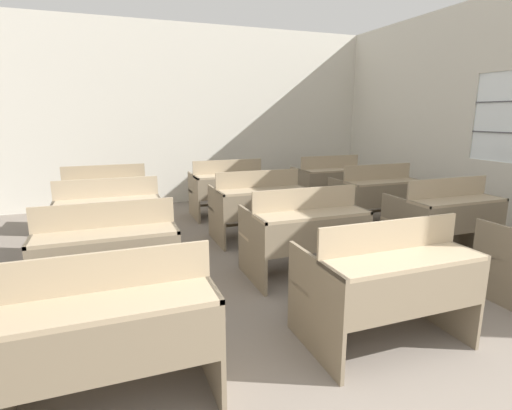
{
  "coord_description": "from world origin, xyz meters",
  "views": [
    {
      "loc": [
        -1.58,
        -0.77,
        1.61
      ],
      "look_at": [
        -0.27,
        2.71,
        0.76
      ],
      "focal_mm": 28.0,
      "sensor_mm": 36.0,
      "label": 1
    }
  ],
  "objects_px": {
    "bench_front_left": "(110,329)",
    "bench_back_left": "(106,196)",
    "bench_third_right": "(376,195)",
    "bench_third_left": "(109,217)",
    "bench_third_center": "(258,205)",
    "bench_second_center": "(304,231)",
    "bench_front_center": "(386,281)",
    "bench_back_center": "(228,188)",
    "bench_second_right": "(444,216)",
    "bench_back_right": "(329,181)",
    "bench_second_left": "(108,253)"
  },
  "relations": [
    {
      "from": "bench_front_left",
      "to": "bench_back_left",
      "type": "relative_size",
      "value": 1.0
    },
    {
      "from": "bench_front_left",
      "to": "bench_third_right",
      "type": "xyz_separation_m",
      "value": [
        3.67,
        2.58,
        0.0
      ]
    },
    {
      "from": "bench_third_left",
      "to": "bench_third_center",
      "type": "bearing_deg",
      "value": -0.07
    },
    {
      "from": "bench_third_center",
      "to": "bench_third_left",
      "type": "bearing_deg",
      "value": 179.93
    },
    {
      "from": "bench_second_center",
      "to": "bench_third_right",
      "type": "bearing_deg",
      "value": 35.33
    },
    {
      "from": "bench_front_center",
      "to": "bench_third_left",
      "type": "relative_size",
      "value": 1.0
    },
    {
      "from": "bench_front_center",
      "to": "bench_back_left",
      "type": "xyz_separation_m",
      "value": [
        -1.83,
        3.89,
        0.0
      ]
    },
    {
      "from": "bench_back_center",
      "to": "bench_second_right",
      "type": "bearing_deg",
      "value": -55.45
    },
    {
      "from": "bench_second_right",
      "to": "bench_back_left",
      "type": "bearing_deg",
      "value": 144.35
    },
    {
      "from": "bench_front_left",
      "to": "bench_back_right",
      "type": "bearing_deg",
      "value": 46.66
    },
    {
      "from": "bench_front_center",
      "to": "bench_third_right",
      "type": "distance_m",
      "value": 3.18
    },
    {
      "from": "bench_second_center",
      "to": "bench_second_left",
      "type": "bearing_deg",
      "value": -179.97
    },
    {
      "from": "bench_second_right",
      "to": "bench_third_right",
      "type": "xyz_separation_m",
      "value": [
        0.04,
        1.31,
        0.0
      ]
    },
    {
      "from": "bench_second_center",
      "to": "bench_third_left",
      "type": "relative_size",
      "value": 1.0
    },
    {
      "from": "bench_front_center",
      "to": "bench_second_right",
      "type": "bearing_deg",
      "value": 35.12
    },
    {
      "from": "bench_second_center",
      "to": "bench_third_center",
      "type": "xyz_separation_m",
      "value": [
        -0.01,
        1.3,
        0.0
      ]
    },
    {
      "from": "bench_front_left",
      "to": "bench_third_center",
      "type": "height_order",
      "value": "same"
    },
    {
      "from": "bench_second_right",
      "to": "bench_third_center",
      "type": "xyz_separation_m",
      "value": [
        -1.8,
        1.31,
        0.0
      ]
    },
    {
      "from": "bench_front_left",
      "to": "bench_second_center",
      "type": "distance_m",
      "value": 2.25
    },
    {
      "from": "bench_third_left",
      "to": "bench_third_right",
      "type": "xyz_separation_m",
      "value": [
        3.65,
        -0.01,
        0.0
      ]
    },
    {
      "from": "bench_second_right",
      "to": "bench_front_center",
      "type": "bearing_deg",
      "value": -144.88
    },
    {
      "from": "bench_second_left",
      "to": "bench_third_left",
      "type": "bearing_deg",
      "value": 88.93
    },
    {
      "from": "bench_back_left",
      "to": "bench_back_right",
      "type": "xyz_separation_m",
      "value": [
        3.67,
        0.01,
        0.0
      ]
    },
    {
      "from": "bench_third_left",
      "to": "bench_back_right",
      "type": "height_order",
      "value": "same"
    },
    {
      "from": "bench_third_center",
      "to": "bench_back_left",
      "type": "relative_size",
      "value": 1.0
    },
    {
      "from": "bench_third_left",
      "to": "bench_back_left",
      "type": "relative_size",
      "value": 1.0
    },
    {
      "from": "bench_second_left",
      "to": "bench_front_center",
      "type": "bearing_deg",
      "value": -35.25
    },
    {
      "from": "bench_third_right",
      "to": "bench_back_right",
      "type": "bearing_deg",
      "value": 90.05
    },
    {
      "from": "bench_second_left",
      "to": "bench_front_left",
      "type": "bearing_deg",
      "value": -90.1
    },
    {
      "from": "bench_third_center",
      "to": "bench_back_center",
      "type": "distance_m",
      "value": 1.31
    },
    {
      "from": "bench_second_center",
      "to": "bench_third_left",
      "type": "distance_m",
      "value": 2.24
    },
    {
      "from": "bench_front_left",
      "to": "bench_second_center",
      "type": "relative_size",
      "value": 1.0
    },
    {
      "from": "bench_front_center",
      "to": "bench_second_center",
      "type": "xyz_separation_m",
      "value": [
        0.02,
        1.29,
        0.0
      ]
    },
    {
      "from": "bench_second_left",
      "to": "bench_second_center",
      "type": "xyz_separation_m",
      "value": [
        1.85,
        0.0,
        0.0
      ]
    },
    {
      "from": "bench_third_center",
      "to": "bench_second_right",
      "type": "bearing_deg",
      "value": -36.19
    },
    {
      "from": "bench_third_right",
      "to": "bench_back_right",
      "type": "distance_m",
      "value": 1.31
    },
    {
      "from": "bench_second_center",
      "to": "bench_back_center",
      "type": "bearing_deg",
      "value": 90.38
    },
    {
      "from": "bench_second_right",
      "to": "bench_back_left",
      "type": "distance_m",
      "value": 4.48
    },
    {
      "from": "bench_second_left",
      "to": "bench_third_center",
      "type": "relative_size",
      "value": 1.0
    },
    {
      "from": "bench_second_center",
      "to": "bench_back_center",
      "type": "xyz_separation_m",
      "value": [
        -0.02,
        2.61,
        0.0
      ]
    },
    {
      "from": "bench_front_left",
      "to": "bench_back_right",
      "type": "distance_m",
      "value": 5.35
    },
    {
      "from": "bench_second_left",
      "to": "bench_back_left",
      "type": "distance_m",
      "value": 2.6
    },
    {
      "from": "bench_third_left",
      "to": "bench_back_center",
      "type": "bearing_deg",
      "value": 35.99
    },
    {
      "from": "bench_front_left",
      "to": "bench_front_center",
      "type": "xyz_separation_m",
      "value": [
        1.83,
        -0.0,
        0.0
      ]
    },
    {
      "from": "bench_second_left",
      "to": "bench_third_center",
      "type": "distance_m",
      "value": 2.25
    },
    {
      "from": "bench_second_right",
      "to": "bench_second_center",
      "type": "bearing_deg",
      "value": 179.55
    },
    {
      "from": "bench_front_left",
      "to": "bench_second_left",
      "type": "xyz_separation_m",
      "value": [
        0.0,
        1.29,
        0.0
      ]
    },
    {
      "from": "bench_front_left",
      "to": "bench_back_center",
      "type": "xyz_separation_m",
      "value": [
        1.83,
        3.9,
        0.0
      ]
    },
    {
      "from": "bench_back_center",
      "to": "bench_back_right",
      "type": "relative_size",
      "value": 1.0
    },
    {
      "from": "bench_front_center",
      "to": "bench_back_center",
      "type": "relative_size",
      "value": 1.0
    }
  ]
}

